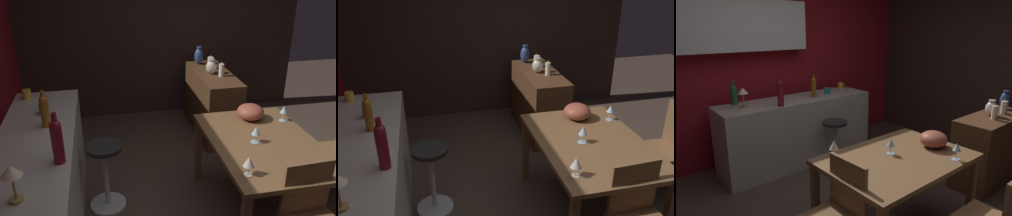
{
  "view_description": "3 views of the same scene",
  "coord_description": "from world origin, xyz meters",
  "views": [
    {
      "loc": [
        -2.3,
        1.0,
        2.21
      ],
      "look_at": [
        0.4,
        0.45,
        0.99
      ],
      "focal_mm": 37.61,
      "sensor_mm": 36.0,
      "label": 1
    },
    {
      "loc": [
        -2.3,
        1.0,
        2.26
      ],
      "look_at": [
        0.39,
        0.35,
        0.99
      ],
      "focal_mm": 38.23,
      "sensor_mm": 36.0,
      "label": 2
    },
    {
      "loc": [
        -1.76,
        -1.87,
        1.82
      ],
      "look_at": [
        0.15,
        0.47,
        1.0
      ],
      "focal_mm": 31.7,
      "sensor_mm": 36.0,
      "label": 3
    }
  ],
  "objects": [
    {
      "name": "wall_side_right",
      "position": [
        2.55,
        0.3,
        1.3
      ],
      "size": [
        0.1,
        4.4,
        2.6
      ],
      "primitive_type": "cube",
      "color": "#33231E",
      "rests_on": "ground_plane"
    },
    {
      "name": "dining_table",
      "position": [
        0.1,
        -0.32,
        0.65
      ],
      "size": [
        1.29,
        0.89,
        0.74
      ],
      "color": "brown",
      "rests_on": "ground_plane"
    },
    {
      "name": "kitchen_counter",
      "position": [
        0.2,
        1.54,
        0.45
      ],
      "size": [
        2.1,
        0.6,
        0.9
      ],
      "primitive_type": "cube",
      "color": "#B2ADA3",
      "rests_on": "ground_plane"
    },
    {
      "name": "sideboard_cabinet",
      "position": [
        1.72,
        -0.41,
        0.41
      ],
      "size": [
        1.1,
        0.44,
        0.82
      ],
      "primitive_type": "cube",
      "color": "#56351E",
      "rests_on": "ground_plane"
    },
    {
      "name": "chair_by_doorway",
      "position": [
        0.19,
        -1.16,
        0.51
      ],
      "size": [
        0.41,
        0.41,
        0.92
      ],
      "color": "brown",
      "rests_on": "ground_plane"
    },
    {
      "name": "bar_stool",
      "position": [
        0.45,
        1.02,
        0.35
      ],
      "size": [
        0.34,
        0.34,
        0.66
      ],
      "color": "#262323",
      "rests_on": "ground_plane"
    },
    {
      "name": "wine_glass_left",
      "position": [
        -0.34,
        0.01,
        0.85
      ],
      "size": [
        0.08,
        0.08,
        0.15
      ],
      "color": "silver",
      "rests_on": "dining_table"
    },
    {
      "name": "wine_glass_right",
      "position": [
        0.44,
        -0.68,
        0.85
      ],
      "size": [
        0.07,
        0.07,
        0.15
      ],
      "color": "silver",
      "rests_on": "dining_table"
    },
    {
      "name": "wine_glass_center",
      "position": [
        0.1,
        -0.24,
        0.84
      ],
      "size": [
        0.07,
        0.07,
        0.14
      ],
      "color": "silver",
      "rests_on": "dining_table"
    },
    {
      "name": "fruit_bowl",
      "position": [
        0.53,
        -0.38,
        0.81
      ],
      "size": [
        0.25,
        0.25,
        0.15
      ],
      "primitive_type": "ellipsoid",
      "color": "#9E4C38",
      "rests_on": "dining_table"
    },
    {
      "name": "wine_bottle_amber",
      "position": [
        0.43,
        1.46,
        1.05
      ],
      "size": [
        0.07,
        0.07,
        0.31
      ],
      "color": "#8C5114",
      "rests_on": "kitchen_counter"
    },
    {
      "name": "wine_bottle_ruby",
      "position": [
        -0.15,
        1.31,
        1.08
      ],
      "size": [
        0.08,
        0.08,
        0.37
      ],
      "color": "maroon",
      "rests_on": "kitchen_counter"
    },
    {
      "name": "cup_mustard",
      "position": [
        1.1,
        1.71,
        0.95
      ],
      "size": [
        0.12,
        0.08,
        0.09
      ],
      "color": "gold",
      "rests_on": "kitchen_counter"
    },
    {
      "name": "cup_teal",
      "position": [
        0.69,
        1.51,
        0.95
      ],
      "size": [
        0.11,
        0.08,
        0.09
      ],
      "color": "teal",
      "rests_on": "kitchen_counter"
    },
    {
      "name": "pillar_candle_tall",
      "position": [
        1.91,
        -0.42,
        0.9
      ],
      "size": [
        0.07,
        0.07,
        0.18
      ],
      "color": "white",
      "rests_on": "sideboard_cabinet"
    },
    {
      "name": "pillar_candle_short",
      "position": [
        1.58,
        -0.46,
        0.9
      ],
      "size": [
        0.06,
        0.06,
        0.18
      ],
      "color": "white",
      "rests_on": "sideboard_cabinet"
    },
    {
      "name": "vase_ceramic_blue",
      "position": [
        2.13,
        -0.33,
        0.93
      ],
      "size": [
        0.12,
        0.12,
        0.24
      ],
      "color": "#334C8C",
      "rests_on": "sideboard_cabinet"
    },
    {
      "name": "vase_ceramic_ivory",
      "position": [
        1.7,
        -0.37,
        0.91
      ],
      "size": [
        0.13,
        0.13,
        0.19
      ],
      "color": "beige",
      "rests_on": "sideboard_cabinet"
    }
  ]
}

